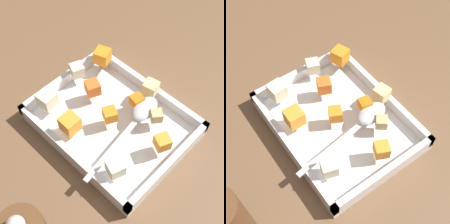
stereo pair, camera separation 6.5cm
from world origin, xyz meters
The scene contains 14 objects.
ground_plane centered at (0.00, 0.00, 0.00)m, with size 4.00×4.00×0.00m, color brown.
baking_dish centered at (0.02, -0.01, 0.01)m, with size 0.31×0.24×0.04m.
carrot_chunk_heap_side centered at (0.14, -0.10, 0.06)m, with size 0.03×0.03×0.03m, color orange.
carrot_chunk_far_left centered at (0.05, 0.07, 0.06)m, with size 0.03×0.03×0.03m, color orange.
carrot_chunk_corner_sw centered at (-0.10, -0.02, 0.05)m, with size 0.03×0.03×0.03m, color orange.
carrot_chunk_near_left centered at (0.02, 0.00, 0.05)m, with size 0.03×0.03×0.03m, color orange.
carrot_chunk_rim_edge centered at (0.09, -0.02, 0.06)m, with size 0.03×0.03×0.03m, color orange.
carrot_chunk_near_right centered at (0.00, -0.06, 0.05)m, with size 0.02×0.02×0.02m, color orange.
potato_chunk_front_center centered at (0.13, 0.06, 0.06)m, with size 0.03×0.03×0.03m, color beige.
potato_chunk_mid_right centered at (-0.05, -0.06, 0.05)m, with size 0.02×0.02×0.02m, color tan.
potato_chunk_far_right centered at (0.15, -0.03, 0.05)m, with size 0.03×0.03×0.03m, color beige.
potato_chunk_corner_nw centered at (-0.07, 0.08, 0.06)m, with size 0.03×0.03×0.03m, color beige.
potato_chunk_near_spoon centered at (0.00, -0.11, 0.06)m, with size 0.03×0.03×0.03m, color #E0CC89.
serving_spoon centered at (-0.03, -0.05, 0.05)m, with size 0.05×0.23×0.02m.
Camera 1 is at (-0.24, 0.26, 0.58)m, focal length 51.68 mm.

